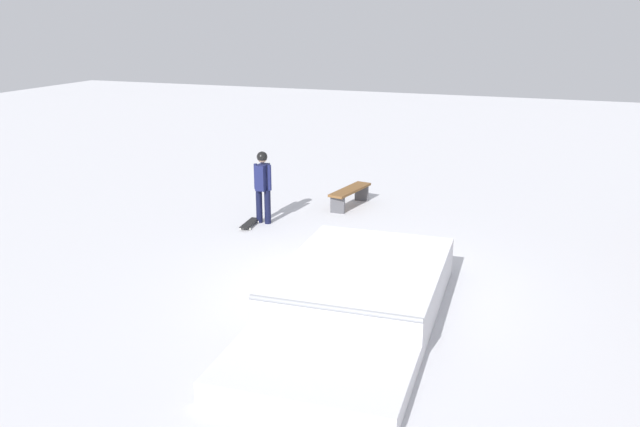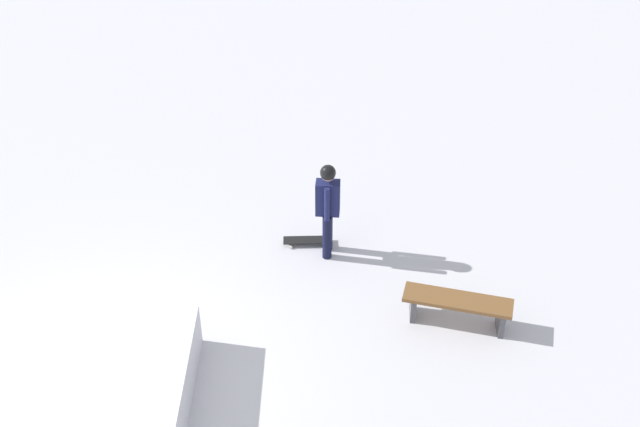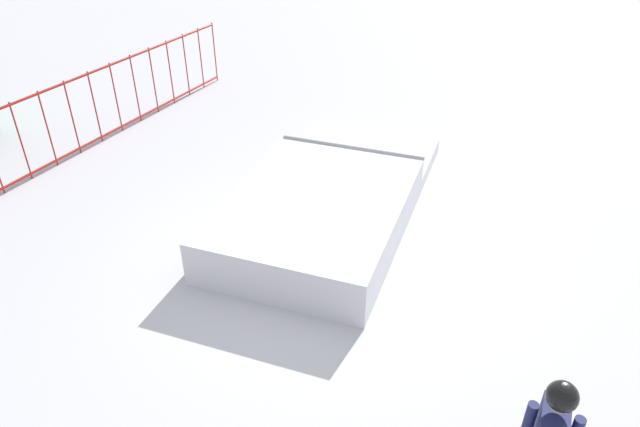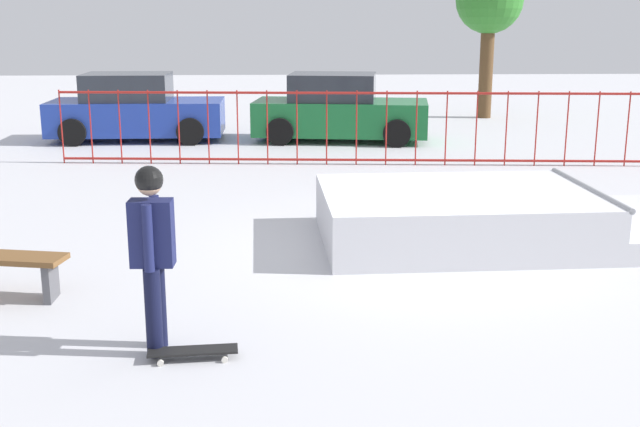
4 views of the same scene
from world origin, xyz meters
name	(u,v)px [view 2 (image 2 of 4)]	position (x,y,z in m)	size (l,w,h in m)	color
ground_plane	(107,392)	(0.00, 0.00, 0.00)	(60.00, 60.00, 0.00)	silver
skate_ramp	(16,393)	(1.08, 0.34, 0.32)	(5.51, 2.83, 0.74)	silver
skater	(328,204)	(-2.85, -3.16, 1.01)	(0.38, 0.44, 1.73)	black
skateboard	(307,240)	(-2.51, -3.37, 0.08)	(0.81, 0.31, 0.09)	black
park_bench	(457,305)	(-4.85, -1.65, 0.36)	(1.65, 0.69, 0.48)	brown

